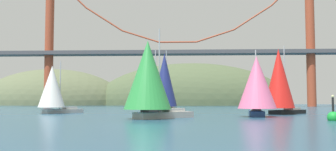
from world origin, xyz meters
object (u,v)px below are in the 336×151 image
(sailboat_green_sail, at_px, (149,77))
(sailboat_pink_spinnaker, at_px, (257,84))
(channel_buoy, at_px, (333,117))
(sailboat_white_mainsail, at_px, (53,88))
(sailboat_navy_sail, at_px, (165,82))
(sailboat_red_spinnaker, at_px, (279,80))
(sailboat_blue_spinnaker, at_px, (151,84))

(sailboat_green_sail, height_order, sailboat_pink_spinnaker, sailboat_green_sail)
(sailboat_green_sail, relative_size, channel_buoy, 3.60)
(sailboat_pink_spinnaker, relative_size, channel_buoy, 3.00)
(sailboat_white_mainsail, height_order, channel_buoy, sailboat_white_mainsail)
(sailboat_navy_sail, xyz_separation_m, channel_buoy, (17.44, -30.86, -4.87))
(sailboat_red_spinnaker, xyz_separation_m, channel_buoy, (0.88, -16.40, -4.26))
(sailboat_pink_spinnaker, bearing_deg, sailboat_white_mainsail, 158.99)
(sailboat_red_spinnaker, bearing_deg, sailboat_navy_sail, 138.87)
(sailboat_white_mainsail, xyz_separation_m, sailboat_pink_spinnaker, (27.65, -10.62, 0.06))
(sailboat_green_sail, bearing_deg, sailboat_blue_spinnaker, 94.56)
(sailboat_white_mainsail, distance_m, sailboat_blue_spinnaker, 14.61)
(sailboat_blue_spinnaker, bearing_deg, sailboat_red_spinnaker, -18.09)
(sailboat_red_spinnaker, bearing_deg, channel_buoy, -86.92)
(sailboat_white_mainsail, distance_m, sailboat_pink_spinnaker, 29.62)
(sailboat_blue_spinnaker, height_order, sailboat_red_spinnaker, sailboat_red_spinnaker)
(sailboat_blue_spinnaker, height_order, sailboat_navy_sail, sailboat_navy_sail)
(sailboat_white_mainsail, relative_size, channel_buoy, 2.97)
(sailboat_pink_spinnaker, xyz_separation_m, sailboat_red_spinnaker, (4.65, 8.40, 0.87))
(sailboat_white_mainsail, bearing_deg, sailboat_navy_sail, 37.86)
(sailboat_white_mainsail, bearing_deg, sailboat_green_sail, -45.43)
(sailboat_blue_spinnaker, xyz_separation_m, sailboat_red_spinnaker, (18.19, -5.94, 0.16))
(sailboat_blue_spinnaker, relative_size, sailboat_navy_sail, 0.87)
(sailboat_white_mainsail, height_order, sailboat_blue_spinnaker, sailboat_blue_spinnaker)
(sailboat_blue_spinnaker, bearing_deg, sailboat_white_mainsail, -165.20)
(sailboat_white_mainsail, height_order, sailboat_red_spinnaker, sailboat_red_spinnaker)
(sailboat_red_spinnaker, height_order, channel_buoy, sailboat_red_spinnaker)
(sailboat_blue_spinnaker, xyz_separation_m, sailboat_pink_spinnaker, (13.55, -14.35, -0.72))
(sailboat_navy_sail, xyz_separation_m, sailboat_red_spinnaker, (16.55, -14.45, -0.61))
(sailboat_green_sail, relative_size, sailboat_navy_sail, 0.87)
(sailboat_green_sail, height_order, sailboat_white_mainsail, sailboat_green_sail)
(channel_buoy, bearing_deg, sailboat_green_sail, 171.19)
(sailboat_pink_spinnaker, bearing_deg, channel_buoy, -55.36)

